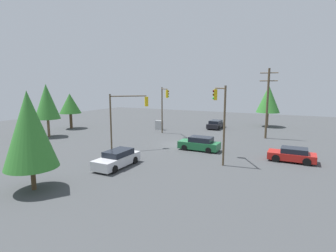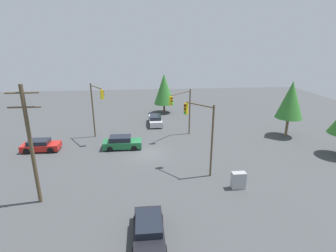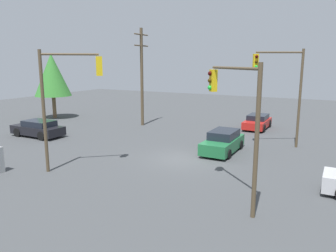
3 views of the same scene
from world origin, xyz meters
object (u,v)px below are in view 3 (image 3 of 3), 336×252
at_px(sedan_dark, 38,129).
at_px(traffic_signal_main, 236,108).
at_px(traffic_signal_cross, 283,82).
at_px(sedan_green, 223,142).
at_px(sedan_red, 257,122).
at_px(traffic_signal_aux, 65,90).

bearing_deg(sedan_dark, traffic_signal_main, -104.95).
bearing_deg(traffic_signal_cross, sedan_green, 12.91).
bearing_deg(sedan_red, traffic_signal_main, 99.57).
bearing_deg(traffic_signal_aux, sedan_dark, 108.30).
relative_size(sedan_green, traffic_signal_cross, 0.63).
relative_size(traffic_signal_main, traffic_signal_aux, 0.90).
distance_m(sedan_red, traffic_signal_cross, 7.82).
height_order(sedan_dark, traffic_signal_main, traffic_signal_main).
bearing_deg(traffic_signal_cross, sedan_red, -94.69).
xyz_separation_m(sedan_green, sedan_red, (-9.07, 0.21, -0.07)).
height_order(sedan_green, sedan_dark, sedan_green).
relative_size(sedan_red, traffic_signal_aux, 0.61).
xyz_separation_m(sedan_dark, traffic_signal_main, (4.79, 17.92, 3.50)).
bearing_deg(sedan_green, sedan_dark, 10.06).
xyz_separation_m(sedan_green, traffic_signal_aux, (7.71, -6.43, 3.82)).
distance_m(sedan_green, sedan_red, 9.07).
relative_size(sedan_red, traffic_signal_cross, 0.59).
bearing_deg(traffic_signal_main, sedan_green, -23.74).
bearing_deg(traffic_signal_aux, traffic_signal_main, -39.21).
distance_m(traffic_signal_main, traffic_signal_aux, 9.43).
relative_size(sedan_green, traffic_signal_aux, 0.65).
relative_size(sedan_dark, sedan_red, 1.11).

